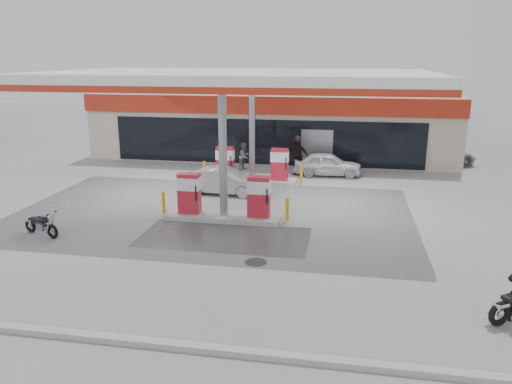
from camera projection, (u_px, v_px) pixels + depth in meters
ground at (211, 236)px, 17.84m from camera, size 90.00×90.00×0.00m
wet_patch at (224, 237)px, 17.75m from camera, size 6.00×3.00×0.00m
drain_cover at (256, 262)px, 15.60m from camera, size 0.70×0.70×0.01m
kerb at (128, 341)px, 11.18m from camera, size 28.00×0.25×0.15m
store_building at (275, 123)px, 32.43m from camera, size 22.00×8.22×4.00m
canopy at (239, 79)px, 21.19m from camera, size 16.00×10.02×5.51m
pump_island_near at (224, 202)px, 19.55m from camera, size 5.14×1.30×1.78m
pump_island_far at (252, 169)px, 25.24m from camera, size 5.14×1.30×1.78m
parked_motorcycle at (42, 225)px, 17.80m from camera, size 1.68×0.91×0.90m
sedan_white at (328, 164)px, 26.72m from camera, size 3.65×1.56×1.23m
attendant at (244, 156)px, 28.05m from camera, size 0.84×0.92×1.54m
hatchback_silver at (224, 181)px, 23.15m from camera, size 3.80×1.47×1.23m
parked_car_left at (165, 147)px, 32.16m from camera, size 3.88×2.16×1.06m
parked_car_right at (438, 155)px, 29.20m from camera, size 4.74×3.41×1.20m
biker_walking at (297, 156)px, 26.90m from camera, size 1.18×0.56×1.96m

